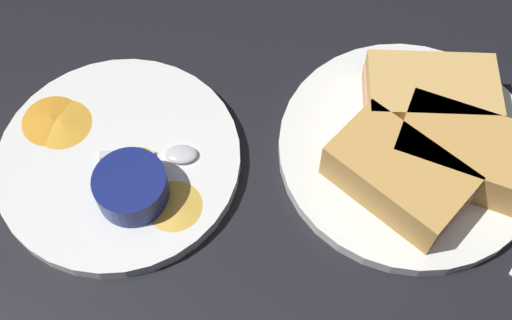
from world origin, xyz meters
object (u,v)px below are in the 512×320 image
Objects in this scene: plate_sandwich_main at (408,150)px; ramekin_dark_sauce at (440,95)px; sandwich_half_extra at (430,95)px; spoon_by_gravy_ramekin at (168,155)px; sandwich_half_near at (398,175)px; sandwich_half_far at (465,152)px; plate_chips_companion at (119,160)px; spoon_by_dark_ramekin at (411,142)px; ramekin_light_gravy at (131,187)px.

ramekin_dark_sauce reaches higher than plate_sandwich_main.
spoon_by_gravy_ramekin is at bearing 37.30° from sandwich_half_extra.
sandwich_half_near is 1.09× the size of sandwich_half_far.
sandwich_half_near is at bearing -163.73° from spoon_by_gravy_ramekin.
ramekin_dark_sauce reaches higher than plate_chips_companion.
sandwich_half_near reaches higher than spoon_by_dark_ramekin.
plate_chips_companion is at bearing 35.63° from ramekin_dark_sauce.
sandwich_half_far is (-5.08, -0.05, 3.20)cm from plate_sandwich_main.
sandwich_half_near is 2.00× the size of ramekin_dark_sauce.
plate_sandwich_main is at bearing -143.60° from ramekin_light_gravy.
sandwich_half_extra is 31.43cm from ramekin_light_gravy.
plate_sandwich_main is 1.79× the size of sandwich_half_extra.
ramekin_dark_sauce is at bearing -142.45° from spoon_by_gravy_ramekin.
sandwich_half_near is 1.54× the size of spoon_by_gravy_ramekin.
ramekin_light_gravy is at bearing 27.12° from sandwich_half_near.
sandwich_half_near reaches higher than plate_chips_companion.
ramekin_light_gravy is (23.57, 22.67, 0.01)cm from ramekin_dark_sauce.
spoon_by_dark_ramekin is (5.09, -0.22, -2.04)cm from sandwich_half_far.
ramekin_light_gravy is at bearing 140.19° from plate_chips_companion.
ramekin_light_gravy is at bearing 43.92° from sandwich_half_extra.
spoon_by_dark_ramekin and spoon_by_gravy_ramekin have the same top height.
sandwich_half_near is at bearing -162.12° from plate_chips_companion.
sandwich_half_near is (-0.05, 5.08, 3.20)cm from plate_sandwich_main.
sandwich_half_far is 7.18cm from sandwich_half_extra.
spoon_by_dark_ramekin is 1.04× the size of spoon_by_gravy_ramekin.
plate_sandwich_main is at bearing -152.73° from plate_chips_companion.
plate_chips_companion is at bearing 35.34° from sandwich_half_extra.
ramekin_dark_sauce is 0.30× the size of plate_chips_companion.
ramekin_light_gravy is 5.57cm from spoon_by_gravy_ramekin.
ramekin_dark_sauce is 1.05× the size of ramekin_light_gravy.
spoon_by_dark_ramekin is 0.40× the size of plate_chips_companion.
sandwich_half_extra is 2.12× the size of ramekin_light_gravy.
plate_sandwich_main is at bearing -89.48° from sandwich_half_near.
sandwich_half_far is 34.47cm from plate_chips_companion.
plate_chips_companion is 3.52× the size of ramekin_light_gravy.
sandwich_half_extra reaches higher than ramekin_light_gravy.
spoon_by_gravy_ramekin reaches higher than plate_chips_companion.
ramekin_dark_sauce is 33.68cm from plate_chips_companion.
sandwich_half_far is at bearing 177.51° from spoon_by_dark_ramekin.
plate_chips_companion is 5.52cm from ramekin_light_gravy.
plate_sandwich_main and plate_chips_companion have the same top height.
sandwich_half_far and sandwich_half_extra have the same top height.
ramekin_dark_sauce is 28.56cm from spoon_by_gravy_ramekin.
ramekin_light_gravy is (-3.73, 3.11, 2.63)cm from plate_chips_companion.
sandwich_half_far is at bearing 125.38° from ramekin_dark_sauce.
sandwich_half_near is at bearing 90.52° from sandwich_half_extra.
spoon_by_dark_ramekin is (-0.04, 4.81, -2.04)cm from sandwich_half_extra.
spoon_by_dark_ramekin reaches higher than plate_chips_companion.
sandwich_half_extra reaches higher than ramekin_dark_sauce.
sandwich_half_extra is at bearing -89.48° from sandwich_half_near.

